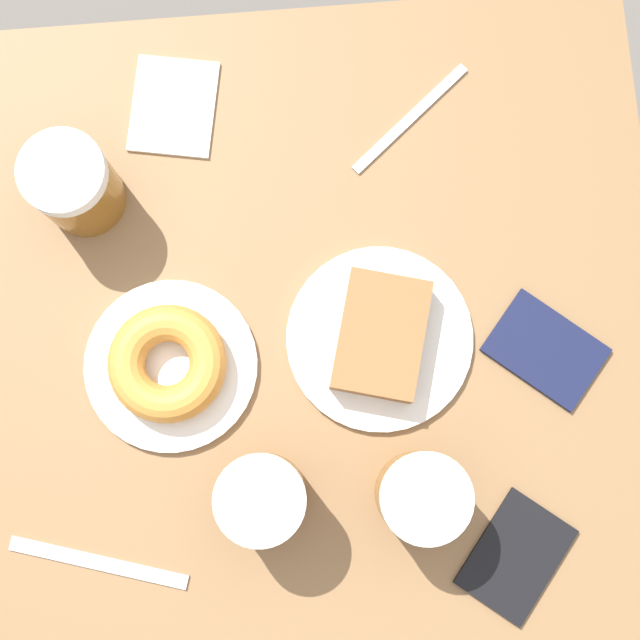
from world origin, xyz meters
name	(u,v)px	position (x,y,z in m)	size (l,w,h in m)	color
ground_plane	(320,374)	(0.00, 0.00, 0.00)	(8.00, 8.00, 0.00)	#666059
table	(320,331)	(0.00, 0.00, 0.69)	(0.78, 0.81, 0.77)	olive
plate_with_cake	(380,337)	(-0.03, -0.07, 0.79)	(0.22, 0.22, 0.05)	white
plate_with_donut	(169,364)	(-0.04, 0.18, 0.79)	(0.20, 0.20, 0.05)	white
beer_mug_left	(263,498)	(-0.19, 0.08, 0.83)	(0.10, 0.10, 0.12)	#8C5619
beer_mug_center	(421,496)	(-0.20, -0.09, 0.83)	(0.10, 0.10, 0.12)	#8C5619
beer_mug_right	(74,185)	(0.17, 0.26, 0.83)	(0.10, 0.10, 0.12)	#8C5619
napkin_folded	(174,106)	(0.28, 0.16, 0.77)	(0.14, 0.12, 0.00)	white
fork	(410,119)	(0.24, -0.13, 0.77)	(0.13, 0.15, 0.00)	silver
knife	(99,563)	(-0.25, 0.27, 0.77)	(0.08, 0.20, 0.00)	silver
passport_near_edge	(546,350)	(-0.05, -0.26, 0.77)	(0.15, 0.15, 0.01)	#141938
passport_far_edge	(516,557)	(-0.28, -0.20, 0.77)	(0.15, 0.15, 0.01)	black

